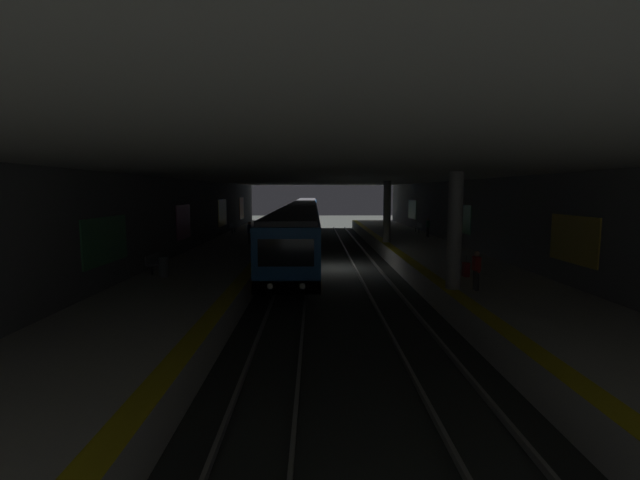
# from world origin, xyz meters

# --- Properties ---
(ground_plane) EXTENTS (120.00, 120.00, 0.00)m
(ground_plane) POSITION_xyz_m (0.00, 0.00, 0.00)
(ground_plane) COLOR #2D302D
(track_left) EXTENTS (60.00, 1.53, 0.16)m
(track_left) POSITION_xyz_m (0.00, -2.20, 0.08)
(track_left) COLOR gray
(track_left) RESTS_ON ground
(track_right) EXTENTS (60.00, 1.53, 0.16)m
(track_right) POSITION_xyz_m (0.00, 2.20, 0.08)
(track_right) COLOR gray
(track_right) RESTS_ON ground
(platform_left) EXTENTS (60.00, 5.30, 1.06)m
(platform_left) POSITION_xyz_m (0.00, -6.55, 0.53)
(platform_left) COLOR beige
(platform_left) RESTS_ON ground
(platform_right) EXTENTS (60.00, 5.30, 1.06)m
(platform_right) POSITION_xyz_m (0.00, 6.55, 0.53)
(platform_right) COLOR beige
(platform_right) RESTS_ON ground
(wall_left) EXTENTS (60.00, 0.56, 5.60)m
(wall_left) POSITION_xyz_m (0.03, -9.45, 2.80)
(wall_left) COLOR slate
(wall_left) RESTS_ON ground
(wall_right) EXTENTS (60.00, 0.56, 5.60)m
(wall_right) POSITION_xyz_m (0.06, 9.45, 2.80)
(wall_right) COLOR slate
(wall_right) RESTS_ON ground
(ceiling_slab) EXTENTS (60.00, 19.40, 0.40)m
(ceiling_slab) POSITION_xyz_m (0.00, 0.00, 5.80)
(ceiling_slab) COLOR beige
(ceiling_slab) RESTS_ON wall_left
(pillar_near) EXTENTS (0.56, 0.56, 4.55)m
(pillar_near) POSITION_xyz_m (-10.46, -4.35, 3.33)
(pillar_near) COLOR gray
(pillar_near) RESTS_ON platform_left
(pillar_far) EXTENTS (0.56, 0.56, 4.55)m
(pillar_far) POSITION_xyz_m (5.29, -4.35, 3.33)
(pillar_far) COLOR gray
(pillar_far) RESTS_ON platform_left
(metro_train) EXTENTS (59.21, 2.83, 3.49)m
(metro_train) POSITION_xyz_m (19.63, 2.20, 2.03)
(metro_train) COLOR #19569E
(metro_train) RESTS_ON track_right
(bench_left_near) EXTENTS (1.70, 0.47, 0.86)m
(bench_left_near) POSITION_xyz_m (2.98, -8.53, 1.57)
(bench_left_near) COLOR #262628
(bench_left_near) RESTS_ON platform_left
(bench_left_mid) EXTENTS (1.70, 0.47, 0.86)m
(bench_left_mid) POSITION_xyz_m (12.92, -8.53, 1.57)
(bench_left_mid) COLOR #262628
(bench_left_mid) RESTS_ON platform_left
(bench_right_near) EXTENTS (1.70, 0.47, 0.86)m
(bench_right_near) POSITION_xyz_m (-6.83, 8.53, 1.57)
(bench_right_near) COLOR #262628
(bench_right_near) RESTS_ON platform_right
(bench_right_mid) EXTENTS (1.70, 0.47, 0.86)m
(bench_right_mid) POSITION_xyz_m (12.59, 8.53, 1.57)
(bench_right_mid) COLOR #262628
(bench_right_mid) RESTS_ON platform_right
(person_waiting_near) EXTENTS (0.60, 0.22, 1.52)m
(person_waiting_near) POSITION_xyz_m (-10.72, -5.16, 1.87)
(person_waiting_near) COLOR #2F2F2F
(person_waiting_near) RESTS_ON platform_left
(person_walking_mid) EXTENTS (0.60, 0.22, 1.61)m
(person_walking_mid) POSITION_xyz_m (4.33, 5.77, 1.92)
(person_walking_mid) COLOR #2E2E2E
(person_walking_mid) RESTS_ON platform_right
(person_standing_far) EXTENTS (0.60, 0.22, 1.58)m
(person_standing_far) POSITION_xyz_m (8.99, -8.40, 1.90)
(person_standing_far) COLOR #333333
(person_standing_far) RESTS_ON platform_left
(suitcase_rolling) EXTENTS (0.35, 0.25, 0.93)m
(suitcase_rolling) POSITION_xyz_m (-8.00, -5.71, 1.37)
(suitcase_rolling) COLOR maroon
(suitcase_rolling) RESTS_ON platform_left
(backpack_on_floor) EXTENTS (0.30, 0.20, 0.40)m
(backpack_on_floor) POSITION_xyz_m (1.47, -8.52, 1.25)
(backpack_on_floor) COLOR black
(backpack_on_floor) RESTS_ON platform_left
(trash_bin) EXTENTS (0.44, 0.44, 0.85)m
(trash_bin) POSITION_xyz_m (-7.85, 7.80, 1.48)
(trash_bin) COLOR #595B5E
(trash_bin) RESTS_ON platform_right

